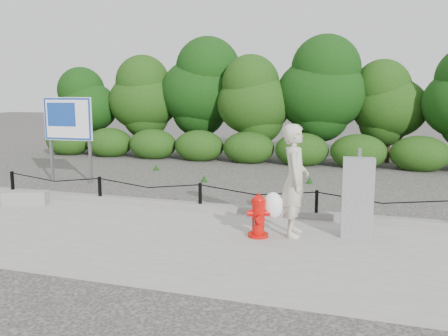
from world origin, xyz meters
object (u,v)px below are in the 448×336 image
(fire_hydrant, at_px, (258,216))
(utility_cabinet, at_px, (357,198))
(pedestrian, at_px, (293,182))
(concrete_block, at_px, (26,198))
(advertising_sign, at_px, (68,123))

(fire_hydrant, bearing_deg, utility_cabinet, -5.80)
(pedestrian, relative_size, concrete_block, 2.06)
(advertising_sign, bearing_deg, pedestrian, -27.78)
(concrete_block, bearing_deg, utility_cabinet, -1.69)
(fire_hydrant, relative_size, concrete_block, 0.81)
(concrete_block, height_order, utility_cabinet, utility_cabinet)
(fire_hydrant, relative_size, advertising_sign, 0.32)
(fire_hydrant, xyz_separation_m, utility_cabinet, (1.65, 0.54, 0.33))
(utility_cabinet, bearing_deg, concrete_block, 173.39)
(concrete_block, distance_m, advertising_sign, 3.52)
(pedestrian, distance_m, advertising_sign, 8.00)
(concrete_block, bearing_deg, pedestrian, -4.25)
(fire_hydrant, height_order, concrete_block, fire_hydrant)
(fire_hydrant, distance_m, advertising_sign, 7.73)
(advertising_sign, bearing_deg, utility_cabinet, -23.26)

